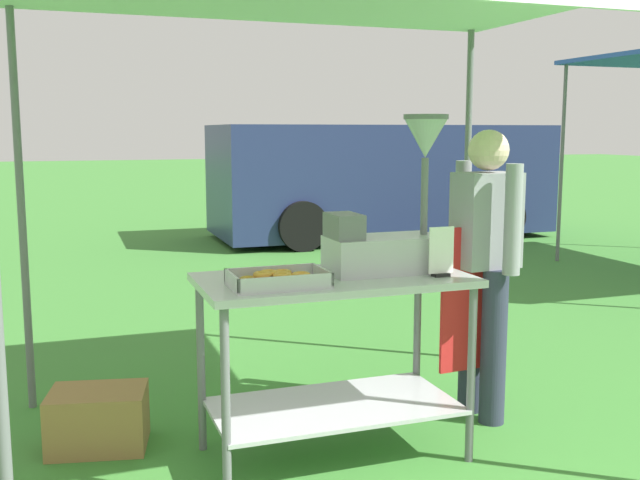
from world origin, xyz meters
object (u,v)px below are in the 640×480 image
object	(u,v)px
menu_sign	(441,255)
vendor	(484,259)
donut_fryer	(390,224)
donut_tray	(278,280)
supply_crate	(98,419)
van_navy	(380,179)
donut_cart	(334,326)

from	to	relation	value
menu_sign	vendor	world-z (taller)	vendor
donut_fryer	menu_sign	world-z (taller)	donut_fryer
donut_tray	supply_crate	distance (m)	1.27
donut_tray	van_navy	xyz separation A→B (m)	(3.72, 7.16, -0.06)
vendor	donut_fryer	bearing A→B (deg)	-164.72
donut_tray	supply_crate	size ratio (longest dim) A/B	0.81
supply_crate	van_navy	size ratio (longest dim) A/B	0.11
vendor	van_navy	world-z (taller)	van_navy
donut_fryer	vendor	xyz separation A→B (m)	(0.66, 0.18, -0.24)
donut_fryer	menu_sign	distance (m)	0.30
donut_tray	van_navy	size ratio (longest dim) A/B	0.09
donut_tray	van_navy	world-z (taller)	van_navy
donut_tray	van_navy	distance (m)	8.07
vendor	van_navy	bearing A→B (deg)	70.36
donut_cart	van_navy	xyz separation A→B (m)	(3.40, 7.03, 0.22)
donut_cart	vendor	bearing A→B (deg)	11.73
donut_cart	donut_tray	world-z (taller)	donut_tray
donut_cart	donut_fryer	distance (m)	0.57
vendor	supply_crate	size ratio (longest dim) A/B	2.98
donut_fryer	supply_crate	distance (m)	1.78
donut_cart	supply_crate	bearing A→B (deg)	156.03
donut_cart	donut_fryer	world-z (taller)	donut_fryer
donut_cart	menu_sign	xyz separation A→B (m)	(0.49, -0.17, 0.35)
donut_tray	menu_sign	size ratio (longest dim) A/B	1.81
donut_cart	vendor	xyz separation A→B (m)	(0.96, 0.20, 0.24)
donut_tray	menu_sign	distance (m)	0.81
supply_crate	donut_cart	bearing A→B (deg)	-23.97
donut_cart	supply_crate	xyz separation A→B (m)	(-1.10, 0.49, -0.51)
donut_cart	van_navy	bearing A→B (deg)	64.22
menu_sign	supply_crate	world-z (taller)	menu_sign
vendor	donut_tray	bearing A→B (deg)	-165.62
donut_tray	donut_cart	bearing A→B (deg)	21.94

